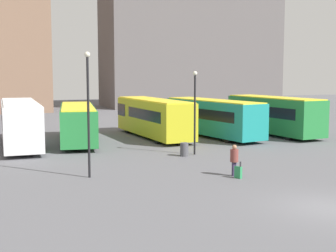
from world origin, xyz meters
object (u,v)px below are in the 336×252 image
(bus_0, at_px, (20,122))
(bus_1, at_px, (78,122))
(traveler, at_px, (234,157))
(lamp_post_1, at_px, (88,105))
(bus_4, at_px, (273,114))
(lamp_post_0, at_px, (195,105))
(bus_3, at_px, (212,117))
(suitcase, at_px, (238,172))
(bus_2, at_px, (153,117))
(trash_bin, at_px, (184,149))

(bus_0, bearing_deg, bus_1, -80.61)
(bus_1, bearing_deg, traveler, -151.05)
(traveler, bearing_deg, lamp_post_1, 48.37)
(bus_4, xyz_separation_m, lamp_post_0, (-10.22, -6.62, 1.42))
(traveler, height_order, lamp_post_1, lamp_post_1)
(bus_3, distance_m, lamp_post_1, 17.10)
(bus_0, xyz_separation_m, suitcase, (9.47, -14.39, -1.45))
(traveler, height_order, suitcase, traveler)
(bus_1, height_order, lamp_post_0, lamp_post_0)
(bus_3, bearing_deg, suitcase, 149.14)
(traveler, distance_m, lamp_post_0, 6.94)
(bus_1, height_order, bus_2, bus_2)
(bus_3, relative_size, lamp_post_1, 1.75)
(bus_3, distance_m, bus_4, 5.44)
(bus_1, relative_size, traveler, 6.54)
(bus_0, xyz_separation_m, bus_2, (10.44, 1.42, -0.06))
(bus_1, xyz_separation_m, bus_3, (10.89, -0.69, 0.13))
(bus_3, bearing_deg, lamp_post_0, 136.94)
(bus_4, relative_size, lamp_post_0, 1.91)
(bus_4, height_order, lamp_post_0, lamp_post_0)
(bus_3, distance_m, trash_bin, 9.59)
(bus_2, height_order, lamp_post_0, lamp_post_0)
(traveler, bearing_deg, trash_bin, -22.14)
(bus_1, height_order, bus_4, bus_4)
(bus_2, bearing_deg, trash_bin, 170.04)
(bus_3, bearing_deg, bus_1, 76.84)
(bus_4, height_order, traveler, bus_4)
(bus_1, xyz_separation_m, lamp_post_1, (-1.56, -12.23, 2.10))
(bus_2, relative_size, trash_bin, 12.93)
(bus_3, height_order, bus_4, bus_4)
(bus_1, relative_size, lamp_post_1, 1.68)
(lamp_post_0, xyz_separation_m, trash_bin, (-0.87, -0.35, -2.73))
(bus_1, distance_m, lamp_post_0, 10.15)
(lamp_post_0, relative_size, lamp_post_1, 0.85)
(bus_4, bearing_deg, traveler, 134.37)
(suitcase, bearing_deg, bus_1, -3.99)
(bus_0, height_order, bus_1, bus_0)
(bus_2, bearing_deg, suitcase, 173.16)
(lamp_post_1, bearing_deg, traveler, -18.19)
(bus_4, distance_m, suitcase, 17.61)
(bus_2, distance_m, bus_3, 4.86)
(suitcase, xyz_separation_m, lamp_post_0, (0.77, 7.06, 2.85))
(bus_0, height_order, suitcase, bus_0)
(suitcase, bearing_deg, bus_4, -62.22)
(bus_1, xyz_separation_m, suitcase, (5.30, -15.02, -1.22))
(lamp_post_0, bearing_deg, bus_0, 144.42)
(bus_4, bearing_deg, bus_3, 77.23)
(bus_0, xyz_separation_m, bus_3, (15.06, -0.06, -0.10))
(traveler, xyz_separation_m, trash_bin, (-0.14, 6.19, -0.53))
(bus_3, bearing_deg, traveler, 148.60)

